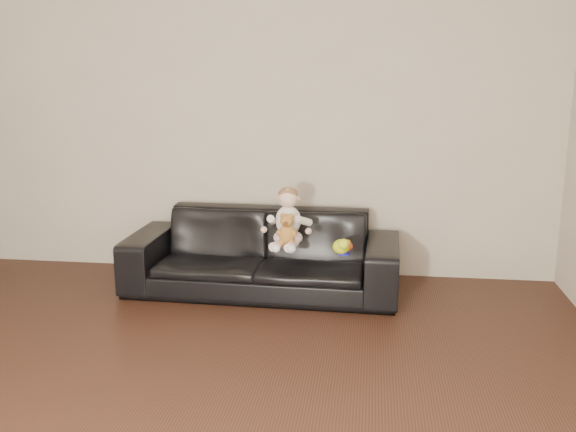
# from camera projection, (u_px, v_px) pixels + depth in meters

# --- Properties ---
(wall_back) EXTENTS (5.00, 0.00, 5.00)m
(wall_back) POSITION_uv_depth(u_px,v_px,m) (244.00, 114.00, 5.13)
(wall_back) COLOR #BDB39F
(wall_back) RESTS_ON ground
(sofa) EXTENTS (2.06, 0.85, 0.59)m
(sofa) POSITION_uv_depth(u_px,v_px,m) (262.00, 253.00, 4.84)
(sofa) COLOR black
(sofa) RESTS_ON floor
(baby) EXTENTS (0.33, 0.39, 0.43)m
(baby) POSITION_uv_depth(u_px,v_px,m) (288.00, 220.00, 4.65)
(baby) COLOR white
(baby) RESTS_ON sofa
(teddy_bear) EXTENTS (0.15, 0.15, 0.22)m
(teddy_bear) POSITION_uv_depth(u_px,v_px,m) (287.00, 229.00, 4.52)
(teddy_bear) COLOR #AA7430
(teddy_bear) RESTS_ON sofa
(toy_green) EXTENTS (0.15, 0.17, 0.10)m
(toy_green) POSITION_uv_depth(u_px,v_px,m) (341.00, 247.00, 4.47)
(toy_green) COLOR #CEEC1B
(toy_green) RESTS_ON sofa
(toy_rattle) EXTENTS (0.10, 0.10, 0.08)m
(toy_rattle) POSITION_uv_depth(u_px,v_px,m) (347.00, 246.00, 4.53)
(toy_rattle) COLOR red
(toy_rattle) RESTS_ON sofa
(toy_blue_disc) EXTENTS (0.11, 0.11, 0.01)m
(toy_blue_disc) POSITION_uv_depth(u_px,v_px,m) (344.00, 253.00, 4.48)
(toy_blue_disc) COLOR #1A19CD
(toy_blue_disc) RESTS_ON sofa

